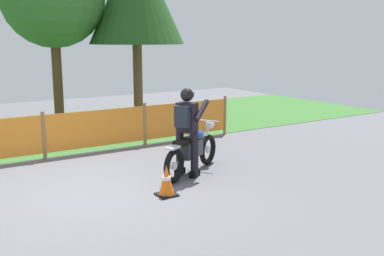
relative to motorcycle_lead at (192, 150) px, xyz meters
name	(u,v)px	position (x,y,z in m)	size (l,w,h in m)	color
ground	(85,191)	(-2.15, 0.08, -0.48)	(24.00, 24.00, 0.02)	#5B5B60
grass_verge	(16,135)	(-2.15, 5.58, -0.46)	(24.00, 5.86, 0.01)	#386B2D
barrier_fence	(44,134)	(-2.15, 2.64, 0.07)	(9.87, 0.08, 1.05)	olive
motorcycle_lead	(192,150)	(0.00, 0.00, 0.00)	(1.82, 1.11, 0.96)	black
rider_lead	(187,127)	(-0.19, -0.11, 0.48)	(0.79, 0.71, 1.69)	black
traffic_cone	(166,181)	(-1.07, -0.88, -0.21)	(0.32, 0.32, 0.53)	black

